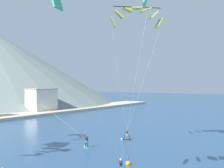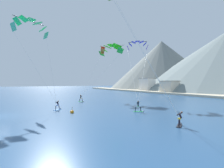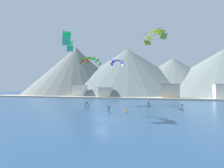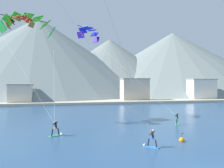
{
  "view_description": "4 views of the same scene",
  "coord_description": "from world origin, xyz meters",
  "px_view_note": "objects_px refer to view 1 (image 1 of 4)",
  "views": [
    {
      "loc": [
        -26.81,
        -8.28,
        9.2
      ],
      "look_at": [
        2.59,
        11.3,
        8.91
      ],
      "focal_mm": 50.0,
      "sensor_mm": 36.0,
      "label": 1
    },
    {
      "loc": [
        25.2,
        2.9,
        4.54
      ],
      "look_at": [
        -1.33,
        18.65,
        4.33
      ],
      "focal_mm": 24.0,
      "sensor_mm": 36.0,
      "label": 2
    },
    {
      "loc": [
        10.76,
        -30.14,
        5.69
      ],
      "look_at": [
        -1.49,
        11.93,
        6.51
      ],
      "focal_mm": 28.0,
      "sensor_mm": 36.0,
      "label": 3
    },
    {
      "loc": [
        -9.87,
        -13.49,
        5.92
      ],
      "look_at": [
        -3.01,
        15.6,
        5.77
      ],
      "focal_mm": 40.0,
      "sensor_mm": 36.0,
      "label": 4
    }
  ],
  "objects_px": {
    "parafoil_kite_mid_center": "(136,15)",
    "race_marker_buoy": "(128,163)",
    "kitesurfer_mid_center": "(125,137)",
    "kitesurfer_near_trail": "(86,144)"
  },
  "relations": [
    {
      "from": "parafoil_kite_mid_center",
      "to": "race_marker_buoy",
      "type": "xyz_separation_m",
      "value": [
        -6.3,
        -2.54,
        -17.71
      ]
    },
    {
      "from": "parafoil_kite_mid_center",
      "to": "kitesurfer_near_trail",
      "type": "bearing_deg",
      "value": 105.08
    },
    {
      "from": "parafoil_kite_mid_center",
      "to": "race_marker_buoy",
      "type": "relative_size",
      "value": 17.31
    },
    {
      "from": "parafoil_kite_mid_center",
      "to": "race_marker_buoy",
      "type": "bearing_deg",
      "value": -158.06
    },
    {
      "from": "kitesurfer_near_trail",
      "to": "kitesurfer_mid_center",
      "type": "bearing_deg",
      "value": -10.09
    },
    {
      "from": "kitesurfer_mid_center",
      "to": "parafoil_kite_mid_center",
      "type": "distance_m",
      "value": 19.28
    },
    {
      "from": "race_marker_buoy",
      "to": "kitesurfer_mid_center",
      "type": "bearing_deg",
      "value": 32.4
    },
    {
      "from": "kitesurfer_near_trail",
      "to": "parafoil_kite_mid_center",
      "type": "distance_m",
      "value": 18.72
    },
    {
      "from": "kitesurfer_mid_center",
      "to": "parafoil_kite_mid_center",
      "type": "height_order",
      "value": "parafoil_kite_mid_center"
    },
    {
      "from": "kitesurfer_near_trail",
      "to": "parafoil_kite_mid_center",
      "type": "height_order",
      "value": "parafoil_kite_mid_center"
    }
  ]
}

